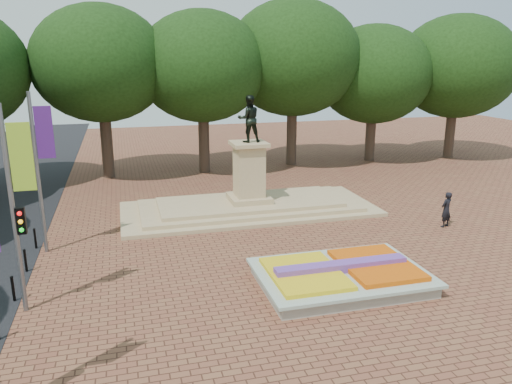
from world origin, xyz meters
TOP-DOWN VIEW (x-y plane):
  - ground at (0.00, 0.00)m, footprint 90.00×90.00m
  - flower_bed at (1.03, -2.00)m, footprint 6.30×4.30m
  - monument at (0.00, 8.00)m, footprint 14.00×6.00m
  - tree_row_back at (2.33, 18.00)m, footprint 44.80×8.80m
  - banner_poles at (-10.08, -1.31)m, footprint 0.88×11.17m
  - bollard_row at (-10.70, -1.50)m, footprint 0.12×13.12m
  - pedestrian at (8.92, 2.76)m, footprint 0.78×0.65m

SIDE VIEW (x-z plane):
  - ground at x=0.00m, z-range 0.00..0.00m
  - flower_bed at x=1.03m, z-range -0.08..0.83m
  - bollard_row at x=-10.70m, z-range 0.04..1.02m
  - monument at x=0.00m, z-range -2.32..4.09m
  - pedestrian at x=8.92m, z-range 0.00..1.82m
  - banner_poles at x=-10.08m, z-range 0.38..7.38m
  - tree_row_back at x=2.33m, z-range 1.46..11.89m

